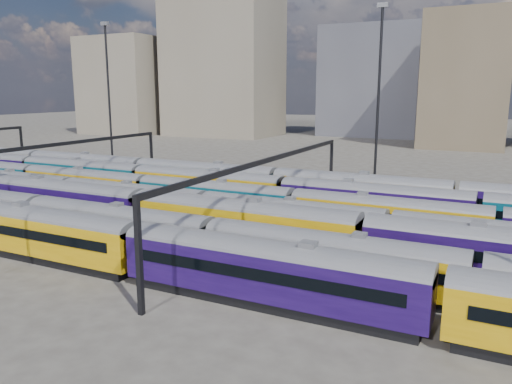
% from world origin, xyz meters
% --- Properties ---
extents(ground, '(500.00, 500.00, 0.00)m').
position_xyz_m(ground, '(0.00, 0.00, 0.00)').
color(ground, '#403C36').
rests_on(ground, ground).
extents(rake_0, '(132.24, 3.22, 5.44)m').
position_xyz_m(rake_0, '(5.66, -15.00, 2.86)').
color(rake_0, black).
rests_on(rake_0, ground).
extents(rake_1, '(120.55, 2.94, 4.95)m').
position_xyz_m(rake_1, '(-10.84, -10.00, 2.60)').
color(rake_1, black).
rests_on(rake_1, ground).
extents(rake_2, '(158.75, 3.31, 5.60)m').
position_xyz_m(rake_2, '(9.39, -5.00, 2.94)').
color(rake_2, black).
rests_on(rake_2, ground).
extents(rake_3, '(116.17, 2.83, 4.76)m').
position_xyz_m(rake_3, '(2.44, 0.00, 2.50)').
color(rake_3, black).
rests_on(rake_3, ground).
extents(rake_4, '(119.62, 2.92, 4.91)m').
position_xyz_m(rake_4, '(-9.43, 5.00, 2.58)').
color(rake_4, black).
rests_on(rake_4, ground).
extents(rake_5, '(150.00, 3.13, 5.28)m').
position_xyz_m(rake_5, '(-3.43, 10.00, 2.77)').
color(rake_5, black).
rests_on(rake_5, ground).
extents(rake_6, '(132.26, 3.22, 5.44)m').
position_xyz_m(rake_6, '(4.11, 15.00, 2.86)').
color(rake_6, black).
rests_on(rake_6, ground).
extents(gantry_1, '(0.35, 40.35, 8.03)m').
position_xyz_m(gantry_1, '(-20.00, 0.00, 6.79)').
color(gantry_1, black).
rests_on(gantry_1, ground).
extents(gantry_2, '(0.35, 40.35, 8.03)m').
position_xyz_m(gantry_2, '(10.00, 0.00, 6.79)').
color(gantry_2, black).
rests_on(gantry_2, ground).
extents(mast_1, '(1.40, 0.50, 25.60)m').
position_xyz_m(mast_1, '(-30.00, 22.00, 13.97)').
color(mast_1, black).
rests_on(mast_1, ground).
extents(mast_3, '(1.40, 0.50, 25.60)m').
position_xyz_m(mast_3, '(15.00, 24.00, 13.97)').
color(mast_3, black).
rests_on(mast_3, ground).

